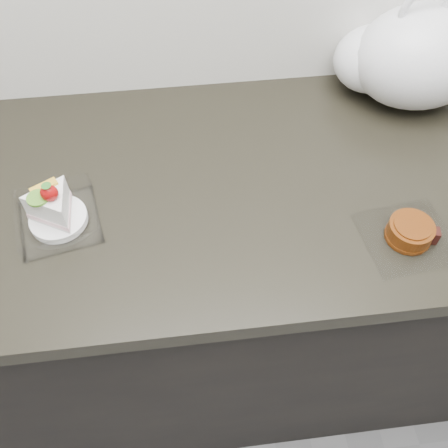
% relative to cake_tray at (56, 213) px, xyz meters
% --- Properties ---
extents(counter, '(2.04, 0.64, 0.90)m').
position_rel_cake_tray_xyz_m(counter, '(0.33, 0.07, -0.48)').
color(counter, black).
rests_on(counter, ground).
extents(cake_tray, '(0.17, 0.17, 0.11)m').
position_rel_cake_tray_xyz_m(cake_tray, '(0.00, 0.00, 0.00)').
color(cake_tray, white).
rests_on(cake_tray, counter).
extents(mooncake_wrap, '(0.18, 0.17, 0.04)m').
position_rel_cake_tray_xyz_m(mooncake_wrap, '(0.64, -0.11, -0.02)').
color(mooncake_wrap, white).
rests_on(mooncake_wrap, counter).
extents(plastic_bag, '(0.36, 0.28, 0.27)m').
position_rel_cake_tray_xyz_m(plastic_bag, '(0.75, 0.28, 0.08)').
color(plastic_bag, white).
rests_on(plastic_bag, counter).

